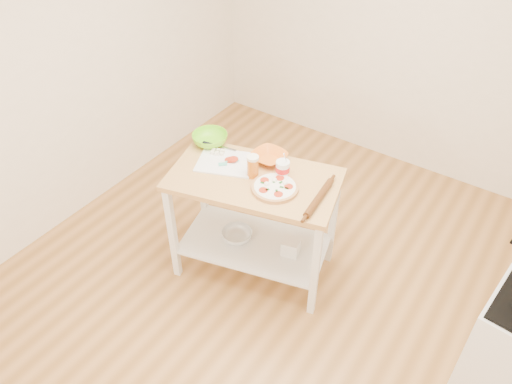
{
  "coord_description": "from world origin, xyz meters",
  "views": [
    {
      "loc": [
        1.23,
        -2.01,
        3.01
      ],
      "look_at": [
        -0.3,
        0.23,
        0.76
      ],
      "focal_mm": 35.0,
      "sensor_mm": 36.0,
      "label": 1
    }
  ],
  "objects_px": {
    "spatula": "(228,163)",
    "cutting_board": "(226,162)",
    "rolling_pin": "(319,198)",
    "shelf_glass_bowl": "(237,235)",
    "orange_bowl": "(269,157)",
    "knife": "(215,145)",
    "pizza": "(275,187)",
    "beer_pint": "(253,166)",
    "yogurt_tub": "(283,169)",
    "prep_island": "(254,205)",
    "shelf_bin": "(291,247)",
    "green_bowl": "(210,139)"
  },
  "relations": [
    {
      "from": "knife",
      "to": "shelf_glass_bowl",
      "type": "bearing_deg",
      "value": -38.03
    },
    {
      "from": "knife",
      "to": "rolling_pin",
      "type": "bearing_deg",
      "value": -15.31
    },
    {
      "from": "prep_island",
      "to": "knife",
      "type": "bearing_deg",
      "value": 163.17
    },
    {
      "from": "rolling_pin",
      "to": "shelf_glass_bowl",
      "type": "relative_size",
      "value": 1.67
    },
    {
      "from": "green_bowl",
      "to": "rolling_pin",
      "type": "xyz_separation_m",
      "value": [
        0.99,
        -0.12,
        -0.02
      ]
    },
    {
      "from": "knife",
      "to": "shelf_glass_bowl",
      "type": "distance_m",
      "value": 0.71
    },
    {
      "from": "knife",
      "to": "shelf_bin",
      "type": "height_order",
      "value": "knife"
    },
    {
      "from": "rolling_pin",
      "to": "yogurt_tub",
      "type": "bearing_deg",
      "value": 164.26
    },
    {
      "from": "prep_island",
      "to": "knife",
      "type": "xyz_separation_m",
      "value": [
        -0.45,
        0.14,
        0.27
      ]
    },
    {
      "from": "orange_bowl",
      "to": "knife",
      "type": "bearing_deg",
      "value": -168.14
    },
    {
      "from": "rolling_pin",
      "to": "shelf_glass_bowl",
      "type": "height_order",
      "value": "rolling_pin"
    },
    {
      "from": "cutting_board",
      "to": "shelf_glass_bowl",
      "type": "distance_m",
      "value": 0.63
    },
    {
      "from": "green_bowl",
      "to": "beer_pint",
      "type": "distance_m",
      "value": 0.51
    },
    {
      "from": "beer_pint",
      "to": "rolling_pin",
      "type": "height_order",
      "value": "beer_pint"
    },
    {
      "from": "spatula",
      "to": "cutting_board",
      "type": "bearing_deg",
      "value": 114.76
    },
    {
      "from": "spatula",
      "to": "shelf_glass_bowl",
      "type": "height_order",
      "value": "spatula"
    },
    {
      "from": "spatula",
      "to": "yogurt_tub",
      "type": "bearing_deg",
      "value": -27.25
    },
    {
      "from": "cutting_board",
      "to": "prep_island",
      "type": "bearing_deg",
      "value": -28.48
    },
    {
      "from": "prep_island",
      "to": "rolling_pin",
      "type": "bearing_deg",
      "value": 4.16
    },
    {
      "from": "knife",
      "to": "spatula",
      "type": "bearing_deg",
      "value": -38.38
    },
    {
      "from": "spatula",
      "to": "orange_bowl",
      "type": "xyz_separation_m",
      "value": [
        0.21,
        0.21,
        0.01
      ]
    },
    {
      "from": "knife",
      "to": "shelf_bin",
      "type": "distance_m",
      "value": 0.94
    },
    {
      "from": "shelf_bin",
      "to": "orange_bowl",
      "type": "bearing_deg",
      "value": 153.73
    },
    {
      "from": "spatula",
      "to": "shelf_glass_bowl",
      "type": "xyz_separation_m",
      "value": [
        0.1,
        -0.06,
        -0.62
      ]
    },
    {
      "from": "prep_island",
      "to": "pizza",
      "type": "height_order",
      "value": "pizza"
    },
    {
      "from": "pizza",
      "to": "shelf_bin",
      "type": "relative_size",
      "value": 2.55
    },
    {
      "from": "pizza",
      "to": "rolling_pin",
      "type": "bearing_deg",
      "value": 11.24
    },
    {
      "from": "pizza",
      "to": "cutting_board",
      "type": "xyz_separation_m",
      "value": [
        -0.45,
        0.05,
        -0.01
      ]
    },
    {
      "from": "cutting_board",
      "to": "beer_pint",
      "type": "distance_m",
      "value": 0.26
    },
    {
      "from": "yogurt_tub",
      "to": "rolling_pin",
      "type": "distance_m",
      "value": 0.35
    },
    {
      "from": "orange_bowl",
      "to": "rolling_pin",
      "type": "relative_size",
      "value": 0.61
    },
    {
      "from": "yogurt_tub",
      "to": "shelf_bin",
      "type": "relative_size",
      "value": 1.65
    },
    {
      "from": "pizza",
      "to": "rolling_pin",
      "type": "relative_size",
      "value": 0.8
    },
    {
      "from": "pizza",
      "to": "shelf_bin",
      "type": "height_order",
      "value": "pizza"
    },
    {
      "from": "pizza",
      "to": "shelf_bin",
      "type": "xyz_separation_m",
      "value": [
        0.1,
        0.1,
        -0.59
      ]
    },
    {
      "from": "green_bowl",
      "to": "beer_pint",
      "type": "xyz_separation_m",
      "value": [
        0.49,
        -0.15,
        0.04
      ]
    },
    {
      "from": "prep_island",
      "to": "shelf_bin",
      "type": "height_order",
      "value": "prep_island"
    },
    {
      "from": "pizza",
      "to": "prep_island",
      "type": "bearing_deg",
      "value": 172.61
    },
    {
      "from": "shelf_glass_bowl",
      "to": "rolling_pin",
      "type": "bearing_deg",
      "value": 6.59
    },
    {
      "from": "yogurt_tub",
      "to": "rolling_pin",
      "type": "height_order",
      "value": "yogurt_tub"
    },
    {
      "from": "shelf_bin",
      "to": "yogurt_tub",
      "type": "bearing_deg",
      "value": 156.62
    },
    {
      "from": "rolling_pin",
      "to": "knife",
      "type": "bearing_deg",
      "value": 173.89
    },
    {
      "from": "cutting_board",
      "to": "orange_bowl",
      "type": "relative_size",
      "value": 2.0
    },
    {
      "from": "prep_island",
      "to": "beer_pint",
      "type": "bearing_deg",
      "value": 150.86
    },
    {
      "from": "pizza",
      "to": "cutting_board",
      "type": "relative_size",
      "value": 0.66
    },
    {
      "from": "yogurt_tub",
      "to": "spatula",
      "type": "bearing_deg",
      "value": -163.93
    },
    {
      "from": "shelf_glass_bowl",
      "to": "spatula",
      "type": "bearing_deg",
      "value": 151.9
    },
    {
      "from": "knife",
      "to": "yogurt_tub",
      "type": "bearing_deg",
      "value": -9.67
    },
    {
      "from": "prep_island",
      "to": "shelf_glass_bowl",
      "type": "xyz_separation_m",
      "value": [
        -0.14,
        -0.04,
        -0.35
      ]
    },
    {
      "from": "pizza",
      "to": "orange_bowl",
      "type": "distance_m",
      "value": 0.33
    }
  ]
}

